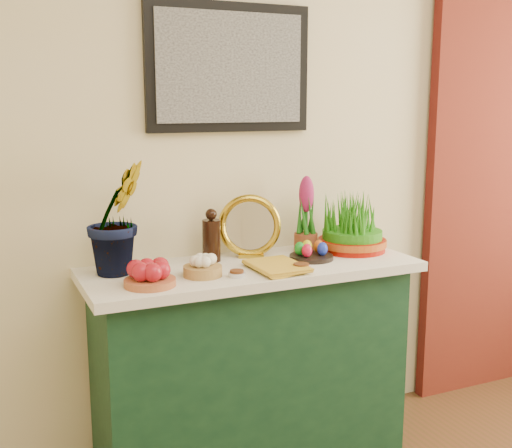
{
  "coord_description": "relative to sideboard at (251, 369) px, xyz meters",
  "views": [
    {
      "loc": [
        -1.33,
        -0.37,
        1.56
      ],
      "look_at": [
        -0.27,
        1.95,
        1.07
      ],
      "focal_mm": 45.0,
      "sensor_mm": 36.0,
      "label": 1
    }
  ],
  "objects": [
    {
      "name": "mirror",
      "position": [
        0.05,
        0.13,
        0.6
      ],
      "size": [
        0.28,
        0.16,
        0.28
      ],
      "color": "#B69423",
      "rests_on": "tablecloth"
    },
    {
      "name": "vinegar_cruet",
      "position": [
        -0.13,
        0.12,
        0.56
      ],
      "size": [
        0.08,
        0.08,
        0.23
      ],
      "color": "black",
      "rests_on": "tablecloth"
    },
    {
      "name": "garlic_basket",
      "position": [
        -0.25,
        -0.09,
        0.5
      ],
      "size": [
        0.18,
        0.18,
        0.09
      ],
      "color": "#B08347",
      "rests_on": "tablecloth"
    },
    {
      "name": "sideboard",
      "position": [
        0.0,
        0.0,
        0.0
      ],
      "size": [
        1.3,
        0.45,
        0.85
      ],
      "primitive_type": "cube",
      "color": "#163E21",
      "rests_on": "ground"
    },
    {
      "name": "egg_plate",
      "position": [
        0.27,
        -0.03,
        0.49
      ],
      "size": [
        0.2,
        0.2,
        0.08
      ],
      "color": "black",
      "rests_on": "tablecloth"
    },
    {
      "name": "wheatgrass_sabzeh",
      "position": [
        0.52,
        0.04,
        0.58
      ],
      "size": [
        0.31,
        0.31,
        0.26
      ],
      "color": "#980E03",
      "rests_on": "tablecloth"
    },
    {
      "name": "hyacinth_pink",
      "position": [
        0.31,
        0.1,
        0.62
      ],
      "size": [
        0.11,
        0.11,
        0.35
      ],
      "color": "brown",
      "rests_on": "tablecloth"
    },
    {
      "name": "spice_dish_left",
      "position": [
        -0.13,
        -0.16,
        0.48
      ],
      "size": [
        0.07,
        0.07,
        0.03
      ],
      "color": "silver",
      "rests_on": "tablecloth"
    },
    {
      "name": "spice_dish_right",
      "position": [
        0.14,
        -0.18,
        0.48
      ],
      "size": [
        0.08,
        0.08,
        0.03
      ],
      "color": "silver",
      "rests_on": "tablecloth"
    },
    {
      "name": "hyacinth_green",
      "position": [
        -0.53,
        0.09,
        0.76
      ],
      "size": [
        0.37,
        0.35,
        0.59
      ],
      "primitive_type": "imported",
      "rotation": [
        0.0,
        0.0,
        0.4
      ],
      "color": "#1C6716",
      "rests_on": "tablecloth"
    },
    {
      "name": "tablecloth",
      "position": [
        0.0,
        0.0,
        0.45
      ],
      "size": [
        1.4,
        0.55,
        0.04
      ],
      "primitive_type": "cube",
      "color": "white",
      "rests_on": "sideboard"
    },
    {
      "name": "apple_bowl",
      "position": [
        -0.47,
        -0.14,
        0.51
      ],
      "size": [
        0.23,
        0.23,
        0.1
      ],
      "color": "#A95832",
      "rests_on": "tablecloth"
    },
    {
      "name": "book",
      "position": [
        -0.04,
        -0.13,
        0.48
      ],
      "size": [
        0.18,
        0.26,
        0.04
      ],
      "primitive_type": "imported",
      "rotation": [
        0.0,
        0.0,
        0.02
      ],
      "color": "gold",
      "rests_on": "tablecloth"
    }
  ]
}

